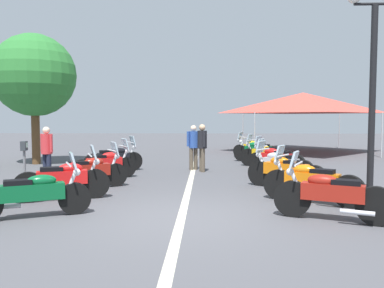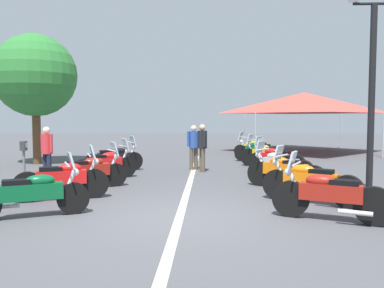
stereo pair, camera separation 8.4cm
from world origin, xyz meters
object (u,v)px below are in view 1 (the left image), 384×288
motorcycle_right_row_0 (331,194)px  motorcycle_left_row_1 (64,179)px  motorcycle_left_row_2 (88,171)px  motorcycle_left_row_4 (114,158)px  street_lamp_twin_globe (374,56)px  event_tent (303,103)px  bystander_2 (202,144)px  motorcycle_right_row_4 (275,159)px  motorcycle_right_row_5 (266,154)px  bystander_1 (193,144)px  roadside_tree_0 (34,76)px  motorcycle_right_row_7 (254,148)px  motorcycle_right_row_1 (311,181)px  motorcycle_right_row_2 (285,170)px  motorcycle_right_row_6 (258,151)px  motorcycle_right_row_3 (280,164)px  motorcycle_left_row_3 (106,164)px  motorcycle_left_row_0 (33,193)px  bystander_0 (47,149)px  parking_meter (24,158)px

motorcycle_right_row_0 → motorcycle_left_row_1: bearing=7.6°
motorcycle_left_row_2 → motorcycle_right_row_0: bearing=-62.0°
motorcycle_left_row_4 → street_lamp_twin_globe: 8.63m
motorcycle_left_row_4 → street_lamp_twin_globe: size_ratio=0.40×
event_tent → bystander_2: bearing=146.6°
motorcycle_right_row_4 → bystander_2: bystander_2 is taller
motorcycle_right_row_5 → bystander_1: 2.87m
motorcycle_left_row_2 → motorcycle_right_row_5: 7.12m
motorcycle_right_row_0 → motorcycle_right_row_5: same height
roadside_tree_0 → motorcycle_right_row_7: bearing=-74.0°
motorcycle_right_row_1 → motorcycle_left_row_1: bearing=31.1°
motorcycle_right_row_2 → motorcycle_right_row_6: (6.20, -0.11, -0.01)m
motorcycle_left_row_2 → motorcycle_right_row_6: bearing=18.6°
motorcycle_right_row_6 → motorcycle_right_row_2: bearing=115.8°
motorcycle_left_row_2 → event_tent: bearing=21.9°
motorcycle_right_row_3 → street_lamp_twin_globe: bearing=148.8°
street_lamp_twin_globe → roadside_tree_0: 12.36m
motorcycle_right_row_1 → street_lamp_twin_globe: 3.04m
motorcycle_left_row_3 → motorcycle_left_row_4: motorcycle_left_row_4 is taller
motorcycle_right_row_0 → motorcycle_right_row_1: 1.46m
motorcycle_left_row_4 → motorcycle_right_row_3: size_ratio=1.05×
motorcycle_right_row_1 → motorcycle_right_row_5: bearing=-57.6°
motorcycle_right_row_2 → bystander_1: 4.46m
motorcycle_left_row_3 → street_lamp_twin_globe: bearing=-57.0°
motorcycle_right_row_4 → motorcycle_right_row_5: bearing=-50.8°
event_tent → motorcycle_right_row_2: bearing=164.3°
motorcycle_left_row_2 → motorcycle_right_row_2: size_ratio=1.03×
motorcycle_left_row_0 → bystander_0: size_ratio=1.25×
motorcycle_right_row_3 → parking_meter: parking_meter is taller
motorcycle_left_row_4 → parking_meter: 4.45m
motorcycle_right_row_7 → bystander_0: (-6.59, 6.89, 0.46)m
motorcycle_right_row_4 → bystander_0: bystander_0 is taller
street_lamp_twin_globe → motorcycle_left_row_1: bearing=91.2°
motorcycle_right_row_4 → parking_meter: (-4.20, 6.62, 0.43)m
motorcycle_right_row_7 → motorcycle_right_row_0: bearing=119.0°
motorcycle_right_row_5 → motorcycle_right_row_6: (1.66, 0.11, -0.01)m
motorcycle_right_row_2 → event_tent: size_ratio=0.28×
motorcycle_right_row_3 → motorcycle_right_row_1: bearing=124.4°
motorcycle_left_row_4 → parking_meter: parking_meter is taller
motorcycle_right_row_2 → motorcycle_right_row_3: 1.53m
roadside_tree_0 → motorcycle_right_row_2: bearing=-120.5°
parking_meter → bystander_2: size_ratio=0.79×
motorcycle_left_row_1 → bystander_2: bystander_2 is taller
motorcycle_right_row_6 → roadside_tree_0: 9.48m
motorcycle_left_row_1 → motorcycle_right_row_4: 7.23m
bystander_1 → event_tent: (7.58, -5.65, 1.73)m
motorcycle_right_row_2 → event_tent: bearing=-68.7°
street_lamp_twin_globe → bystander_0: bearing=72.4°
motorcycle_right_row_3 → motorcycle_right_row_2: bearing=117.6°
motorcycle_right_row_6 → event_tent: bearing=-94.4°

